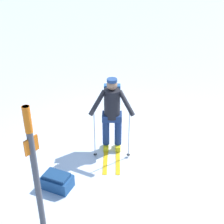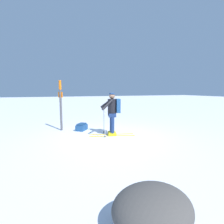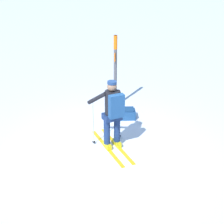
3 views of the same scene
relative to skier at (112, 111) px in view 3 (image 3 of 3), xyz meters
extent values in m
plane|color=white|center=(-0.07, -0.11, -0.95)|extent=(80.00, 80.00, 0.00)
cube|color=gold|center=(-0.05, -0.12, -0.94)|extent=(1.75, 0.51, 0.01)
cube|color=yellow|center=(-0.05, -0.12, -0.88)|extent=(0.32, 0.18, 0.12)
cylinder|color=navy|center=(-0.05, -0.12, -0.48)|extent=(0.15, 0.15, 0.68)
cube|color=gold|center=(0.01, 0.13, -0.94)|extent=(1.75, 0.51, 0.01)
cube|color=yellow|center=(0.01, 0.13, -0.88)|extent=(0.32, 0.18, 0.12)
cylinder|color=navy|center=(0.01, 0.13, -0.48)|extent=(0.15, 0.15, 0.68)
cube|color=navy|center=(-0.02, 0.01, -0.14)|extent=(0.37, 0.46, 0.14)
cylinder|color=black|center=(-0.02, 0.01, 0.17)|extent=(0.33, 0.33, 0.62)
sphere|color=#8C664C|center=(-0.02, 0.01, 0.59)|extent=(0.22, 0.22, 0.22)
cylinder|color=navy|center=(-0.02, 0.01, 0.68)|extent=(0.21, 0.21, 0.06)
cube|color=navy|center=(0.21, -0.05, 0.21)|extent=(0.22, 0.36, 0.53)
cylinder|color=#B2B7BC|center=(-0.40, -0.26, -0.37)|extent=(0.02, 0.02, 1.15)
cylinder|color=black|center=(-0.40, -0.26, -0.89)|extent=(0.07, 0.07, 0.01)
cylinder|color=black|center=(-0.28, -0.22, 0.29)|extent=(0.52, 0.26, 0.40)
cylinder|color=#B2B7BC|center=(-0.23, 0.42, -0.37)|extent=(0.02, 0.02, 1.15)
cylinder|color=black|center=(-0.23, 0.42, -0.89)|extent=(0.07, 0.07, 0.01)
cylinder|color=black|center=(-0.15, 0.33, 0.29)|extent=(0.42, 0.44, 0.40)
cube|color=navy|center=(-0.99, 1.26, -0.83)|extent=(0.60, 0.64, 0.24)
cube|color=navy|center=(-0.99, 1.26, -0.67)|extent=(0.50, 0.53, 0.06)
cylinder|color=#4C4C51|center=(-1.82, 1.55, 0.14)|extent=(0.09, 0.09, 2.17)
cylinder|color=orange|center=(-1.82, 1.55, 1.03)|extent=(0.11, 0.11, 0.39)
cube|color=orange|center=(-1.82, 1.55, 0.61)|extent=(0.18, 0.20, 0.24)
camera|label=1|loc=(-5.50, 1.25, 3.10)|focal=50.00mm
camera|label=2|loc=(-2.31, -6.29, 0.83)|focal=28.00mm
camera|label=3|loc=(5.00, -3.96, 3.00)|focal=50.00mm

